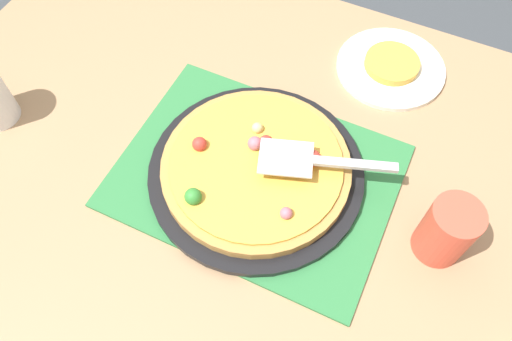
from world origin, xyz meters
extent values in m
plane|color=#3D4247|center=(0.00, 0.00, 0.00)|extent=(8.00, 8.00, 0.00)
cube|color=#9E7A56|center=(0.00, 0.00, 0.73)|extent=(1.40, 1.00, 0.03)
cube|color=#9E7A56|center=(0.64, -0.44, 0.36)|extent=(0.07, 0.07, 0.72)
cube|color=#2D753D|center=(0.00, 0.00, 0.75)|extent=(0.48, 0.36, 0.01)
cylinder|color=black|center=(0.00, 0.00, 0.76)|extent=(0.38, 0.38, 0.01)
cylinder|color=#B78442|center=(0.00, 0.00, 0.78)|extent=(0.33, 0.33, 0.02)
cylinder|color=gold|center=(0.00, 0.00, 0.79)|extent=(0.30, 0.30, 0.01)
sphere|color=red|center=(-0.04, -0.04, 0.80)|extent=(0.02, 0.02, 0.02)
sphere|color=#338433|center=(0.06, 0.11, 0.80)|extent=(0.03, 0.03, 0.03)
sphere|color=red|center=(-0.09, -0.05, 0.80)|extent=(0.03, 0.03, 0.03)
sphere|color=#B76675|center=(-0.09, 0.07, 0.80)|extent=(0.02, 0.02, 0.02)
sphere|color=red|center=(0.10, 0.01, 0.80)|extent=(0.03, 0.03, 0.03)
sphere|color=#B76675|center=(0.02, -0.03, 0.80)|extent=(0.03, 0.03, 0.03)
sphere|color=#E5CC7F|center=(0.03, -0.06, 0.80)|extent=(0.02, 0.02, 0.02)
sphere|color=red|center=(0.00, -0.04, 0.80)|extent=(0.03, 0.03, 0.03)
cylinder|color=white|center=(-0.14, -0.35, 0.76)|extent=(0.22, 0.22, 0.01)
cylinder|color=gold|center=(-0.14, -0.35, 0.77)|extent=(0.11, 0.11, 0.02)
cylinder|color=#E04C38|center=(-0.32, -0.01, 0.81)|extent=(0.08, 0.08, 0.12)
cube|color=silver|center=(-0.05, -0.02, 0.82)|extent=(0.11, 0.10, 0.00)
cube|color=#B2B2B7|center=(-0.16, -0.05, 0.82)|extent=(0.14, 0.06, 0.01)
camera|label=1|loc=(-0.19, 0.41, 1.52)|focal=34.91mm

